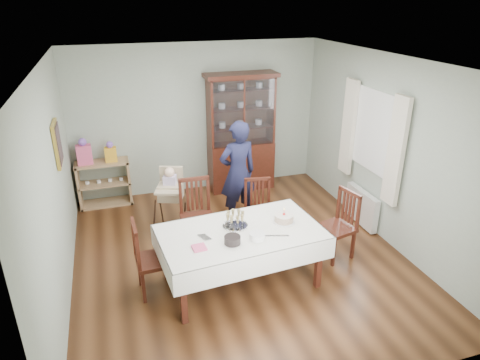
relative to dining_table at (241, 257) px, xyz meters
name	(u,v)px	position (x,y,z in m)	size (l,w,h in m)	color
floor	(239,255)	(0.16, 0.59, -0.38)	(5.00, 5.00, 0.00)	#593319
room_shell	(227,130)	(0.16, 1.13, 1.32)	(5.00, 5.00, 5.00)	#9EAA99
dining_table	(241,257)	(0.00, 0.00, 0.00)	(2.09, 1.31, 0.76)	#471911
china_cabinet	(241,131)	(0.91, 2.85, 0.74)	(1.30, 0.48, 2.18)	#471911
sideboard	(104,183)	(-1.59, 2.87, 0.02)	(0.90, 0.38, 0.80)	tan
picture_frame	(57,144)	(-2.06, 1.39, 1.27)	(0.04, 0.48, 0.58)	gold
window	(374,132)	(2.38, 0.89, 1.17)	(0.04, 1.02, 1.22)	white
curtain_left	(396,152)	(2.32, 0.27, 1.07)	(0.07, 0.30, 1.55)	silver
curtain_right	(349,127)	(2.32, 1.51, 1.07)	(0.07, 0.30, 1.55)	silver
radiator	(361,207)	(2.32, 0.89, -0.08)	(0.10, 0.80, 0.55)	white
chair_far_left	(198,229)	(-0.34, 0.97, -0.07)	(0.48, 0.48, 1.04)	#471911
chair_far_right	(259,221)	(0.60, 0.99, -0.11)	(0.48, 0.48, 0.92)	#471911
chair_end_left	(154,271)	(-1.07, 0.16, -0.09)	(0.46, 0.46, 0.98)	#471911
chair_end_right	(336,238)	(1.47, 0.19, -0.10)	(0.53, 0.53, 0.97)	#471911
woman	(238,173)	(0.46, 1.59, 0.46)	(0.62, 0.41, 1.70)	black
high_chair	(172,207)	(-0.62, 1.58, 0.03)	(0.61, 0.61, 1.07)	black
champagne_tray	(235,222)	(-0.03, 0.13, 0.44)	(0.32, 0.32, 0.19)	silver
birthday_cake	(284,218)	(0.59, 0.06, 0.43)	(0.28, 0.28, 0.19)	white
plate_stack_dark	(232,240)	(-0.18, -0.24, 0.42)	(0.20, 0.20, 0.09)	black
plate_stack_white	(257,236)	(0.13, -0.24, 0.42)	(0.19, 0.19, 0.08)	white
napkin_stack	(199,248)	(-0.57, -0.23, 0.39)	(0.15, 0.15, 0.02)	#E1537F
cutlery	(201,238)	(-0.50, -0.01, 0.38)	(0.12, 0.17, 0.01)	silver
cake_knife	(276,236)	(0.37, -0.24, 0.38)	(0.31, 0.03, 0.01)	silver
gift_bag_pink	(84,153)	(-1.85, 2.85, 0.62)	(0.26, 0.18, 0.46)	#E1537F
gift_bag_orange	(111,153)	(-1.42, 2.85, 0.57)	(0.20, 0.14, 0.36)	gold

